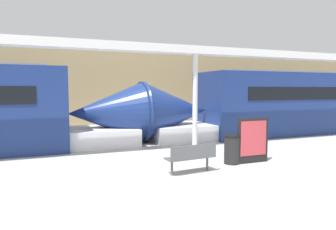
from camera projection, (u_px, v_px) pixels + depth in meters
name	position (u px, v px, depth m)	size (l,w,h in m)	color
ground_plane	(222.00, 183.00, 7.29)	(60.00, 60.00, 0.00)	#B2AFA8
station_wall	(121.00, 86.00, 17.60)	(56.00, 0.20, 5.00)	tan
train_left	(322.00, 103.00, 16.72)	(20.84, 2.93, 3.20)	navy
bench_near	(192.00, 156.00, 8.12)	(1.44, 0.57, 0.81)	#4C4F54
trash_bin	(232.00, 149.00, 9.18)	(0.50, 0.50, 0.89)	black
poster_board	(253.00, 140.00, 9.27)	(1.10, 0.07, 1.42)	black
support_column_near	(195.00, 103.00, 11.15)	(0.19, 0.19, 3.57)	silver
canopy_beam	(195.00, 50.00, 10.99)	(28.00, 0.60, 0.28)	silver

